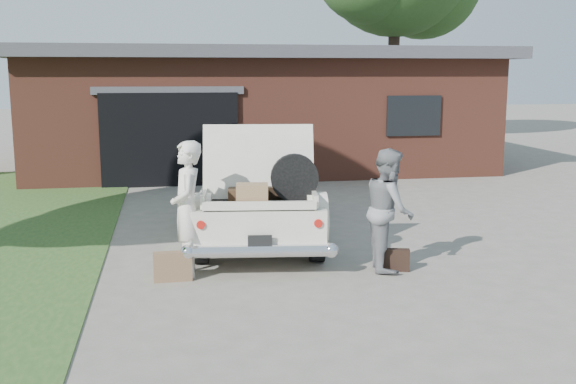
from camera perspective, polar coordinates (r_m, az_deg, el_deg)
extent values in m
plane|color=gray|center=(8.60, 0.71, -7.93)|extent=(90.00, 90.00, 0.00)
cube|color=brown|center=(19.73, -2.73, 6.70)|extent=(12.00, 7.00, 3.00)
cube|color=#4C4C51|center=(19.71, -2.77, 11.50)|extent=(12.80, 7.80, 0.30)
cube|color=black|center=(16.16, -9.96, 4.39)|extent=(3.20, 0.30, 2.20)
cube|color=#4C4C51|center=(16.02, -10.09, 8.46)|extent=(3.50, 0.12, 0.18)
cube|color=black|center=(17.15, 10.59, 6.37)|extent=(1.40, 0.08, 1.00)
cylinder|color=#38281E|center=(26.78, 8.90, 10.27)|extent=(0.44, 0.44, 5.60)
cube|color=silver|center=(11.05, -2.57, -0.78)|extent=(2.31, 4.82, 0.60)
cube|color=beige|center=(11.24, -2.60, 2.16)|extent=(1.75, 2.03, 0.48)
cube|color=black|center=(12.11, -2.65, 2.65)|extent=(1.44, 0.25, 0.41)
cube|color=black|center=(10.37, -2.55, 1.39)|extent=(1.44, 0.25, 0.41)
cylinder|color=black|center=(9.59, -7.35, -4.20)|extent=(0.28, 0.63, 0.61)
cylinder|color=black|center=(9.61, 2.44, -4.10)|extent=(0.28, 0.63, 0.61)
cylinder|color=black|center=(12.67, -6.33, -0.69)|extent=(0.28, 0.63, 0.61)
cylinder|color=black|center=(12.68, 1.06, -0.61)|extent=(0.28, 0.63, 0.61)
cylinder|color=silver|center=(8.79, -2.38, -5.02)|extent=(1.91, 0.40, 0.17)
cylinder|color=#A5140F|center=(8.79, -7.38, -2.73)|extent=(0.12, 0.11, 0.11)
cylinder|color=#A5140F|center=(8.81, 2.56, -2.63)|extent=(0.12, 0.11, 0.11)
cube|color=black|center=(8.73, -2.39, -4.17)|extent=(0.32, 0.06, 0.16)
cube|color=black|center=(9.26, -2.46, -0.88)|extent=(1.55, 1.19, 0.04)
cube|color=silver|center=(9.26, -7.07, -0.36)|extent=(0.18, 1.02, 0.17)
cube|color=silver|center=(9.28, 2.13, -0.27)|extent=(0.18, 1.02, 0.17)
cube|color=silver|center=(8.74, -2.42, -1.16)|extent=(1.48, 0.24, 0.11)
cube|color=silver|center=(9.51, -2.51, 2.60)|extent=(1.59, 0.57, 1.02)
cube|color=#4B3220|center=(9.35, -3.46, -0.14)|extent=(0.56, 0.40, 0.17)
cube|color=#9F7851|center=(8.93, -3.06, -0.23)|extent=(0.45, 0.32, 0.29)
cube|color=black|center=(9.50, -1.89, 0.04)|extent=(0.59, 0.42, 0.17)
cylinder|color=black|center=(9.17, 0.56, 1.21)|extent=(0.67, 0.23, 0.65)
imported|color=silver|center=(8.92, -8.53, -1.44)|extent=(0.44, 0.66, 1.79)
imported|color=gray|center=(9.24, 8.55, -1.45)|extent=(0.75, 0.90, 1.66)
cube|color=#866244|center=(8.87, -9.73, -6.24)|extent=(0.50, 0.17, 0.38)
cube|color=black|center=(9.30, 9.03, -5.69)|extent=(0.41, 0.22, 0.30)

